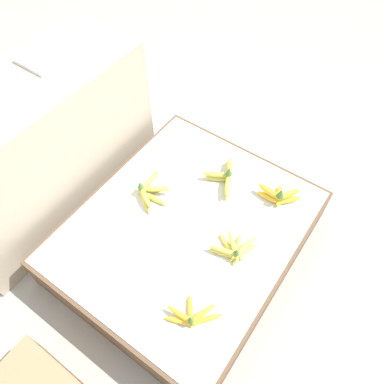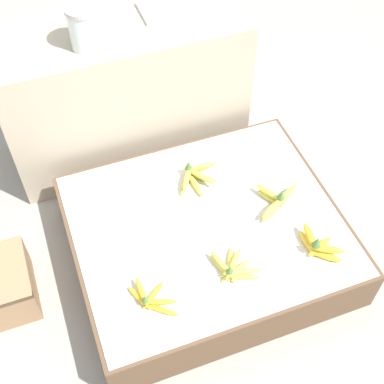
{
  "view_description": "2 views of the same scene",
  "coord_description": "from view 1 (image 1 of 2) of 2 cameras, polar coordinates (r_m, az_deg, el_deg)",
  "views": [
    {
      "loc": [
        -0.7,
        -0.52,
        1.7
      ],
      "look_at": [
        0.07,
        0.02,
        0.39
      ],
      "focal_mm": 35.0,
      "sensor_mm": 36.0,
      "label": 1
    },
    {
      "loc": [
        -0.51,
        -1.2,
        2.05
      ],
      "look_at": [
        -0.03,
        0.09,
        0.35
      ],
      "focal_mm": 50.0,
      "sensor_mm": 36.0,
      "label": 2
    }
  ],
  "objects": [
    {
      "name": "banana_bunch_back_midleft",
      "position": [
        1.8,
        -6.52,
        0.23
      ],
      "size": [
        0.23,
        0.18,
        0.09
      ],
      "color": "gold",
      "rests_on": "display_platform"
    },
    {
      "name": "ground_plane",
      "position": [
        1.91,
        -0.78,
        -8.55
      ],
      "size": [
        10.0,
        10.0,
        0.0
      ],
      "primitive_type": "plane",
      "color": "gray"
    },
    {
      "name": "back_vendor_table",
      "position": [
        1.95,
        -21.97,
        5.86
      ],
      "size": [
        1.14,
        0.43,
        0.72
      ],
      "color": "tan",
      "rests_on": "ground_plane"
    },
    {
      "name": "display_platform",
      "position": [
        1.81,
        -0.82,
        -6.91
      ],
      "size": [
        1.12,
        0.96,
        0.23
      ],
      "color": "brown",
      "rests_on": "ground_plane"
    },
    {
      "name": "banana_bunch_front_left",
      "position": [
        1.52,
        0.01,
        -18.41
      ],
      "size": [
        0.16,
        0.2,
        0.08
      ],
      "color": "gold",
      "rests_on": "display_platform"
    },
    {
      "name": "banana_bunch_middle_midright",
      "position": [
        1.84,
        5.01,
        2.3
      ],
      "size": [
        0.22,
        0.19,
        0.1
      ],
      "color": "gold",
      "rests_on": "display_platform"
    },
    {
      "name": "foam_tray_white",
      "position": [
        1.85,
        -20.76,
        19.18
      ],
      "size": [
        0.26,
        0.18,
        0.02
      ],
      "color": "white",
      "rests_on": "back_vendor_table"
    },
    {
      "name": "banana_bunch_front_midleft",
      "position": [
        1.64,
        6.47,
        -8.73
      ],
      "size": [
        0.17,
        0.18,
        0.08
      ],
      "color": "#DBCC4C",
      "rests_on": "display_platform"
    },
    {
      "name": "banana_bunch_front_midright",
      "position": [
        1.81,
        13.12,
        -0.54
      ],
      "size": [
        0.14,
        0.21,
        0.11
      ],
      "color": "gold",
      "rests_on": "display_platform"
    }
  ]
}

